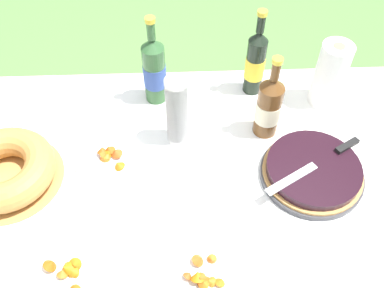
{
  "coord_description": "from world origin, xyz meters",
  "views": [
    {
      "loc": [
        0.02,
        -0.78,
        1.81
      ],
      "look_at": [
        0.05,
        0.1,
        0.74
      ],
      "focal_mm": 40.0,
      "sensor_mm": 36.0,
      "label": 1
    }
  ],
  "objects": [
    {
      "name": "snack_plate_right",
      "position": [
        0.06,
        -0.34,
        0.69
      ],
      "size": [
        0.22,
        0.22,
        0.06
      ],
      "color": "white",
      "rests_on": "tablecloth"
    },
    {
      "name": "cider_bottle_green",
      "position": [
        -0.07,
        0.39,
        0.81
      ],
      "size": [
        0.08,
        0.08,
        0.35
      ],
      "color": "#2D562D",
      "rests_on": "tablecloth"
    },
    {
      "name": "juice_bottle_red",
      "position": [
        0.29,
        0.42,
        0.81
      ],
      "size": [
        0.07,
        0.07,
        0.34
      ],
      "color": "black",
      "rests_on": "tablecloth"
    },
    {
      "name": "cup_stack",
      "position": [
        0.01,
        0.18,
        0.81
      ],
      "size": [
        0.07,
        0.07,
        0.27
      ],
      "color": "white",
      "rests_on": "tablecloth"
    },
    {
      "name": "snack_plate_near",
      "position": [
        -0.23,
        0.1,
        0.69
      ],
      "size": [
        0.22,
        0.22,
        0.05
      ],
      "color": "white",
      "rests_on": "tablecloth"
    },
    {
      "name": "paper_towel_roll",
      "position": [
        0.55,
        0.35,
        0.8
      ],
      "size": [
        0.11,
        0.11,
        0.25
      ],
      "color": "white",
      "rests_on": "tablecloth"
    },
    {
      "name": "serving_knife",
      "position": [
        0.46,
        0.02,
        0.74
      ],
      "size": [
        0.34,
        0.21,
        0.01
      ],
      "rotation": [
        0.0,
        0.0,
        3.67
      ],
      "color": "silver",
      "rests_on": "berry_tart"
    },
    {
      "name": "ground_plane",
      "position": [
        0.0,
        0.0,
        0.0
      ],
      "size": [
        16.0,
        16.0,
        0.0
      ],
      "primitive_type": "plane",
      "color": "#568442"
    },
    {
      "name": "garden_table",
      "position": [
        0.0,
        0.0,
        0.62
      ],
      "size": [
        1.74,
        1.04,
        0.67
      ],
      "color": "#A87A47",
      "rests_on": "ground_plane"
    },
    {
      "name": "snack_plate_left",
      "position": [
        -0.3,
        -0.3,
        0.69
      ],
      "size": [
        0.23,
        0.23,
        0.06
      ],
      "color": "white",
      "rests_on": "tablecloth"
    },
    {
      "name": "tablecloth",
      "position": [
        0.0,
        0.0,
        0.66
      ],
      "size": [
        1.75,
        1.05,
        0.1
      ],
      "color": "white",
      "rests_on": "garden_table"
    },
    {
      "name": "berry_tart",
      "position": [
        0.43,
        0.0,
        0.71
      ],
      "size": [
        0.33,
        0.33,
        0.06
      ],
      "color": "#38383D",
      "rests_on": "tablecloth"
    },
    {
      "name": "cider_bottle_amber",
      "position": [
        0.31,
        0.21,
        0.8
      ],
      "size": [
        0.09,
        0.09,
        0.32
      ],
      "color": "brown",
      "rests_on": "tablecloth"
    },
    {
      "name": "bundt_cake",
      "position": [
        -0.54,
        0.03,
        0.73
      ],
      "size": [
        0.35,
        0.35,
        0.1
      ],
      "color": "#B78447",
      "rests_on": "tablecloth"
    }
  ]
}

